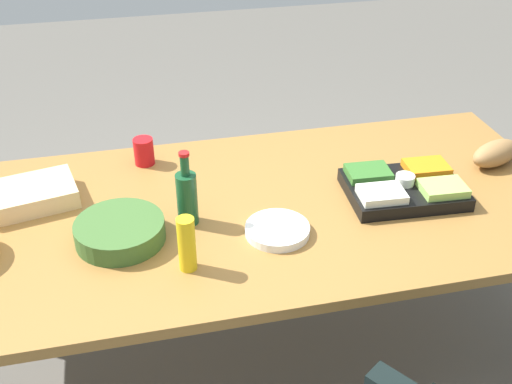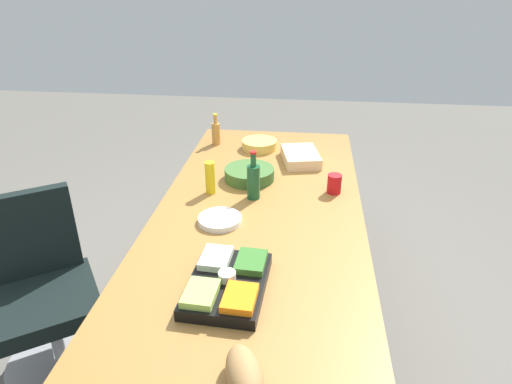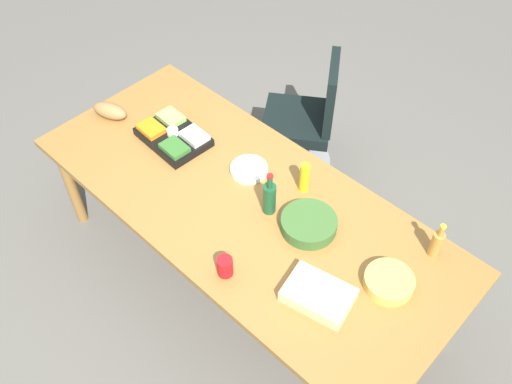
% 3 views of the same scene
% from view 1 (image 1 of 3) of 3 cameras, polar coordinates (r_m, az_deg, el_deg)
% --- Properties ---
extents(ground_plane, '(10.00, 10.00, 0.00)m').
position_cam_1_polar(ground_plane, '(2.74, -2.10, -14.97)').
color(ground_plane, '#5F5C55').
extents(conference_table, '(2.54, 1.09, 0.77)m').
position_cam_1_polar(conference_table, '(2.27, -2.45, -2.92)').
color(conference_table, olive).
rests_on(conference_table, ground).
extents(veggie_tray, '(0.44, 0.32, 0.09)m').
position_cam_1_polar(veggie_tray, '(2.35, 13.45, 0.46)').
color(veggie_tray, black).
rests_on(veggie_tray, conference_table).
extents(sheet_cake, '(0.36, 0.28, 0.07)m').
position_cam_1_polar(sheet_cake, '(2.39, -20.09, -0.28)').
color(sheet_cake, beige).
rests_on(sheet_cake, conference_table).
extents(paper_plate_stack, '(0.26, 0.26, 0.03)m').
position_cam_1_polar(paper_plate_stack, '(2.10, 1.98, -3.52)').
color(paper_plate_stack, white).
rests_on(paper_plate_stack, conference_table).
extents(mustard_bottle, '(0.07, 0.07, 0.19)m').
position_cam_1_polar(mustard_bottle, '(1.92, -6.39, -4.78)').
color(mustard_bottle, yellow).
rests_on(mustard_bottle, conference_table).
extents(bread_loaf, '(0.26, 0.19, 0.10)m').
position_cam_1_polar(bread_loaf, '(2.66, 21.20, 3.34)').
color(bread_loaf, olive).
rests_on(bread_loaf, conference_table).
extents(wine_bottle, '(0.09, 0.09, 0.28)m').
position_cam_1_polar(wine_bottle, '(2.12, -6.38, -0.40)').
color(wine_bottle, '#174B29').
rests_on(wine_bottle, conference_table).
extents(red_solo_cup, '(0.10, 0.10, 0.11)m').
position_cam_1_polar(red_solo_cup, '(2.53, -10.28, 3.70)').
color(red_solo_cup, red).
rests_on(red_solo_cup, conference_table).
extents(salad_bowl, '(0.31, 0.31, 0.07)m').
position_cam_1_polar(salad_bowl, '(2.11, -12.41, -3.54)').
color(salad_bowl, '#3B622C').
rests_on(salad_bowl, conference_table).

